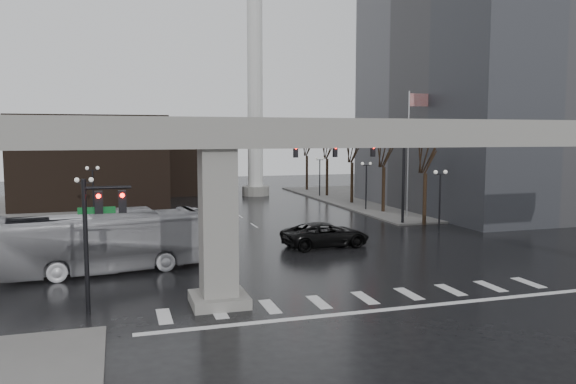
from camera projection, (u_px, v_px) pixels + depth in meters
The scene contains 23 objects.
ground at pixel (356, 292), 28.30m from camera, with size 160.00×160.00×0.00m, color black.
sidewalk_ne at pixel (430, 198), 70.11m from camera, with size 28.00×36.00×0.15m, color slate.
elevated_guideway at pixel (381, 156), 27.97m from camera, with size 48.00×2.60×8.70m.
office_tower at pixel (503, 10), 59.06m from camera, with size 22.00×26.00×42.00m, color slate.
building_far_left at pixel (93, 161), 63.67m from camera, with size 16.00×14.00×10.00m, color black.
building_far_mid at pixel (188, 164), 76.78m from camera, with size 10.00×10.00×8.00m, color black.
smokestack at pixel (255, 93), 72.46m from camera, with size 3.60×3.60×30.00m.
signal_mast_arm at pixel (364, 159), 48.21m from camera, with size 12.12×0.43×8.00m.
signal_left_pole at pixel (98, 222), 24.80m from camera, with size 2.30×0.30×6.00m.
flagpole_assembly at pixel (411, 139), 52.92m from camera, with size 2.06×0.12×12.00m.
lamp_right_0 at pixel (440, 190), 45.20m from camera, with size 1.22×0.32×5.11m.
lamp_right_1 at pixel (366, 178), 58.52m from camera, with size 1.22×0.32×5.11m.
lamp_right_2 at pixel (320, 170), 71.83m from camera, with size 1.22×0.32×5.11m.
lamp_left_0 at pixel (85, 202), 37.34m from camera, with size 1.22×0.32×5.11m.
lamp_left_1 at pixel (93, 184), 50.66m from camera, with size 1.22×0.32×5.11m.
lamp_left_2 at pixel (98, 174), 63.97m from camera, with size 1.22×0.32×5.11m.
tree_right_0 at pixel (425, 193), 49.39m from camera, with size 1.09×1.58×7.50m.
tree_right_1 at pixel (384, 185), 56.99m from camera, with size 1.09×1.61×7.67m.
tree_right_2 at pixel (352, 179), 64.60m from camera, with size 1.10×1.63×7.85m.
tree_right_3 at pixel (327, 173), 72.20m from camera, with size 1.11×1.66×8.02m.
tree_right_4 at pixel (307, 169), 79.80m from camera, with size 1.12×1.69×8.19m.
pickup_truck at pixel (326, 235), 39.79m from camera, with size 2.90×6.30×1.75m, color black.
city_bus at pixel (101, 242), 32.25m from camera, with size 3.00×12.81×3.57m, color #AFAEB3.
Camera 1 is at (-11.40, -25.42, 7.91)m, focal length 35.00 mm.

